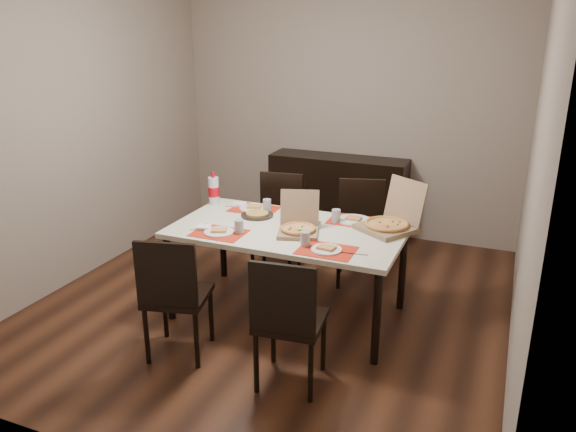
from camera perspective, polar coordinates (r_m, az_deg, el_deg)
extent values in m
cube|color=#462515|center=(4.89, -1.53, -8.88)|extent=(3.80, 4.00, 0.02)
cube|color=gray|center=(6.28, 5.91, 9.98)|extent=(3.80, 0.02, 2.60)
cube|color=gray|center=(5.48, -20.42, 7.57)|extent=(0.02, 4.00, 2.60)
cube|color=gray|center=(4.06, 23.80, 3.48)|extent=(0.02, 4.00, 2.60)
cube|color=black|center=(6.26, 5.04, 1.98)|extent=(1.50, 0.40, 0.90)
cube|color=beige|center=(4.42, 0.00, -1.47)|extent=(1.80, 1.00, 0.04)
cylinder|color=black|center=(4.58, -11.96, -6.22)|extent=(0.06, 0.06, 0.71)
cylinder|color=black|center=(3.96, 8.98, -10.25)|extent=(0.06, 0.06, 0.71)
cylinder|color=black|center=(5.27, -6.64, -2.51)|extent=(0.06, 0.06, 0.71)
cylinder|color=black|center=(4.74, 11.55, -5.33)|extent=(0.06, 0.06, 0.71)
cube|color=black|center=(4.08, -11.13, -7.97)|extent=(0.51, 0.51, 0.04)
cube|color=black|center=(3.81, -12.30, -5.88)|extent=(0.42, 0.13, 0.46)
cylinder|color=black|center=(4.11, -14.18, -11.76)|extent=(0.04, 0.04, 0.43)
cylinder|color=black|center=(3.99, -9.28, -12.36)|extent=(0.04, 0.04, 0.43)
cylinder|color=black|center=(4.39, -12.40, -9.44)|extent=(0.04, 0.04, 0.43)
cylinder|color=black|center=(4.29, -7.82, -9.92)|extent=(0.04, 0.04, 0.43)
cube|color=black|center=(3.69, 0.29, -10.61)|extent=(0.46, 0.46, 0.04)
cube|color=black|center=(3.41, -0.59, -8.47)|extent=(0.42, 0.08, 0.46)
cylinder|color=black|center=(3.72, -3.26, -14.67)|extent=(0.04, 0.04, 0.43)
cylinder|color=black|center=(3.63, 2.31, -15.56)|extent=(0.04, 0.04, 0.43)
cylinder|color=black|center=(4.01, -1.52, -11.95)|extent=(0.04, 0.04, 0.43)
cylinder|color=black|center=(3.93, 3.61, -12.68)|extent=(0.04, 0.04, 0.43)
cube|color=black|center=(5.30, -1.22, -1.15)|extent=(0.47, 0.47, 0.04)
cube|color=black|center=(5.39, -0.67, 2.02)|extent=(0.42, 0.08, 0.46)
cylinder|color=black|center=(5.50, 1.13, -2.99)|extent=(0.04, 0.04, 0.43)
cylinder|color=black|center=(5.59, -2.46, -2.63)|extent=(0.04, 0.04, 0.43)
cylinder|color=black|center=(5.18, 0.16, -4.43)|extent=(0.04, 0.04, 0.43)
cylinder|color=black|center=(5.28, -3.63, -4.02)|extent=(0.04, 0.04, 0.43)
cube|color=black|center=(5.13, 7.34, -1.99)|extent=(0.51, 0.51, 0.04)
cube|color=black|center=(5.23, 7.47, 1.31)|extent=(0.41, 0.14, 0.46)
cylinder|color=black|center=(5.39, 9.17, -3.72)|extent=(0.04, 0.04, 0.43)
cylinder|color=black|center=(5.39, 5.34, -3.56)|extent=(0.04, 0.04, 0.43)
cylinder|color=black|center=(5.06, 9.25, -5.28)|extent=(0.04, 0.04, 0.43)
cylinder|color=black|center=(5.06, 5.16, -5.11)|extent=(0.04, 0.04, 0.43)
cube|color=red|center=(4.33, -7.01, -1.72)|extent=(0.40, 0.30, 0.00)
cylinder|color=white|center=(4.33, -7.02, -1.62)|extent=(0.23, 0.23, 0.01)
cube|color=#E7D273|center=(4.33, -7.02, -1.43)|extent=(0.15, 0.13, 0.02)
cylinder|color=#96979F|center=(4.29, -4.99, -1.11)|extent=(0.07, 0.07, 0.11)
cube|color=#B2B2B7|center=(4.39, -8.74, -1.51)|extent=(0.20, 0.04, 0.00)
cube|color=white|center=(4.44, -8.57, -1.12)|extent=(0.13, 0.13, 0.02)
cube|color=red|center=(3.99, 3.92, -3.51)|extent=(0.40, 0.30, 0.00)
cylinder|color=white|center=(3.98, 3.92, -3.40)|extent=(0.22, 0.22, 0.01)
cube|color=#E7D273|center=(3.98, 3.92, -3.21)|extent=(0.13, 0.11, 0.02)
cylinder|color=#96979F|center=(4.04, 1.75, -2.35)|extent=(0.07, 0.07, 0.11)
cube|color=#B2B2B7|center=(3.95, 6.70, -3.85)|extent=(0.20, 0.04, 0.00)
cube|color=red|center=(4.86, -3.45, 0.71)|extent=(0.40, 0.30, 0.00)
cylinder|color=white|center=(4.86, -3.45, 0.80)|extent=(0.26, 0.26, 0.01)
cube|color=#E7D273|center=(4.85, -3.46, 0.97)|extent=(0.14, 0.12, 0.02)
cylinder|color=#96979F|center=(4.78, -2.14, 1.08)|extent=(0.07, 0.07, 0.11)
cube|color=#B2B2B7|center=(4.93, -5.32, 0.92)|extent=(0.20, 0.04, 0.00)
cube|color=white|center=(4.96, -4.92, 1.20)|extent=(0.13, 0.13, 0.02)
cube|color=red|center=(4.59, 6.67, -0.49)|extent=(0.40, 0.30, 0.00)
cylinder|color=white|center=(4.59, 6.68, -0.40)|extent=(0.27, 0.27, 0.01)
cube|color=#E7D273|center=(4.59, 6.69, -0.22)|extent=(0.12, 0.10, 0.02)
cylinder|color=#96979F|center=(4.53, 4.91, -0.01)|extent=(0.07, 0.07, 0.11)
cube|color=#B2B2B7|center=(4.51, 8.41, -0.96)|extent=(0.20, 0.04, 0.00)
cube|color=white|center=(4.28, 0.71, -1.77)|extent=(0.15, 0.15, 0.02)
cube|color=#7F6549|center=(4.28, 1.03, -1.66)|extent=(0.38, 0.38, 0.03)
cube|color=#7F6549|center=(4.37, 1.20, 0.91)|extent=(0.31, 0.15, 0.27)
cylinder|color=#E7D273|center=(4.27, 1.03, -1.35)|extent=(0.32, 0.32, 0.02)
cube|color=#7F6549|center=(4.42, 9.96, -1.23)|extent=(0.52, 0.52, 0.04)
cube|color=#7F6549|center=(4.49, 11.83, 1.54)|extent=(0.36, 0.28, 0.34)
cylinder|color=#E7D273|center=(4.41, 9.98, -0.89)|extent=(0.45, 0.45, 0.02)
cylinder|color=black|center=(4.69, -3.15, 0.08)|extent=(0.27, 0.27, 0.01)
cylinder|color=gold|center=(4.68, -3.15, 0.25)|extent=(0.19, 0.19, 0.02)
imported|color=white|center=(4.52, 2.52, -0.54)|extent=(0.14, 0.14, 0.03)
cylinder|color=silver|center=(5.01, -7.55, 2.55)|extent=(0.09, 0.09, 0.24)
cylinder|color=#B50814|center=(5.01, -7.55, 2.50)|extent=(0.10, 0.10, 0.08)
cylinder|color=#B50814|center=(4.97, -7.62, 4.16)|extent=(0.03, 0.03, 0.05)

